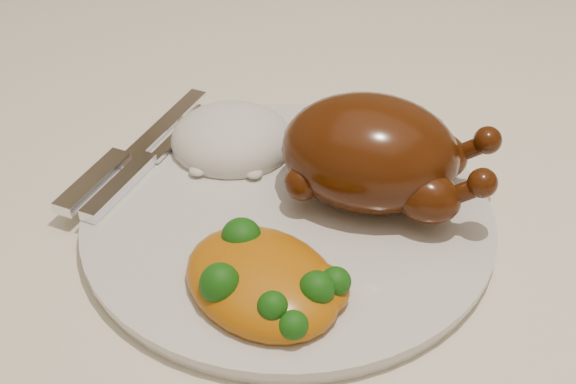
% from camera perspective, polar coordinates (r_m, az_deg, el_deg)
% --- Properties ---
extents(dining_table, '(1.60, 0.90, 0.76)m').
position_cam_1_polar(dining_table, '(0.75, 7.17, -4.53)').
color(dining_table, brown).
rests_on(dining_table, floor).
extents(tablecloth, '(1.73, 1.03, 0.18)m').
position_cam_1_polar(tablecloth, '(0.71, 7.62, -0.12)').
color(tablecloth, '#F0E8CE').
rests_on(tablecloth, dining_table).
extents(dinner_plate, '(0.41, 0.41, 0.01)m').
position_cam_1_polar(dinner_plate, '(0.62, -0.00, -1.96)').
color(dinner_plate, silver).
rests_on(dinner_plate, tablecloth).
extents(roast_chicken, '(0.18, 0.13, 0.09)m').
position_cam_1_polar(roast_chicken, '(0.61, 6.19, 2.72)').
color(roast_chicken, '#4F1E08').
rests_on(roast_chicken, dinner_plate).
extents(rice_mound, '(0.13, 0.13, 0.05)m').
position_cam_1_polar(rice_mound, '(0.68, -3.99, 3.68)').
color(rice_mound, silver).
rests_on(rice_mound, dinner_plate).
extents(mac_and_cheese, '(0.14, 0.13, 0.05)m').
position_cam_1_polar(mac_and_cheese, '(0.54, -1.44, -6.35)').
color(mac_and_cheese, '#BB720C').
rests_on(mac_and_cheese, dinner_plate).
extents(cutlery, '(0.04, 0.20, 0.01)m').
position_cam_1_polar(cutlery, '(0.66, -11.31, 1.90)').
color(cutlery, silver).
rests_on(cutlery, dinner_plate).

